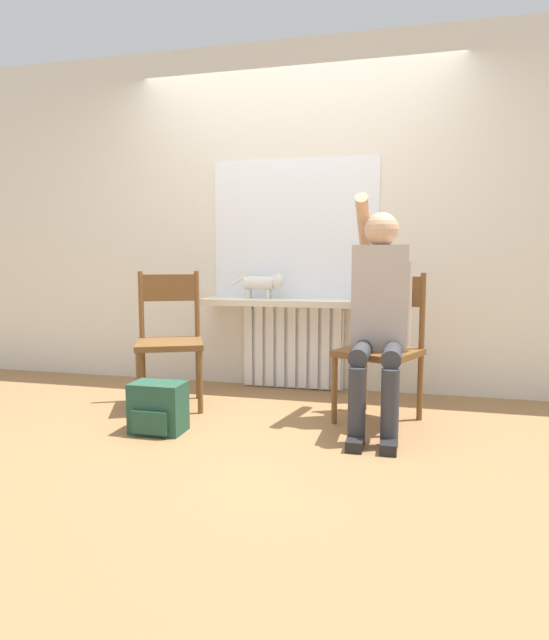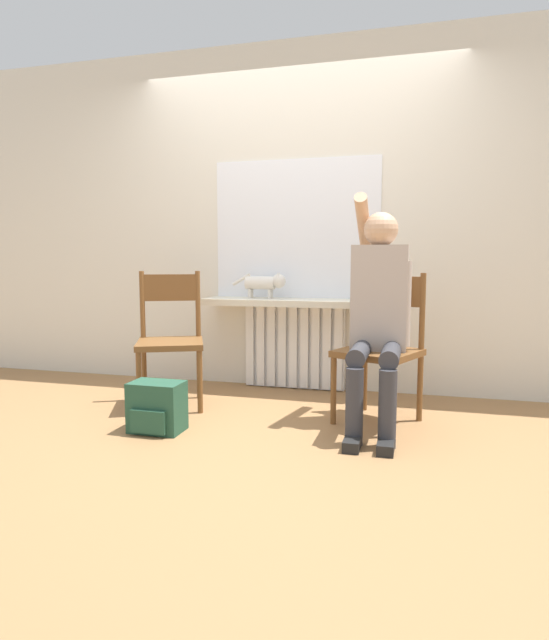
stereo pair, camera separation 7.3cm
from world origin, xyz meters
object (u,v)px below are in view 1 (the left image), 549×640
cat (265,283)px  chair_left (170,337)px  backpack (158,408)px  chair_right (382,346)px  person (379,308)px

cat → chair_left: bearing=-131.8°
cat → backpack: 1.40m
chair_right → person: person is taller
backpack → chair_right: bearing=24.0°
backpack → cat: bearing=73.4°
cat → chair_right: bearing=-32.6°
chair_left → person: person is taller
chair_left → cat: bearing=24.1°
chair_right → person: size_ratio=0.66×
chair_left → cat: size_ratio=2.18×
chair_left → person: bearing=-28.5°
person → cat: 1.16m
person → backpack: size_ratio=4.57×
chair_right → backpack: 1.44m
person → backpack: person is taller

